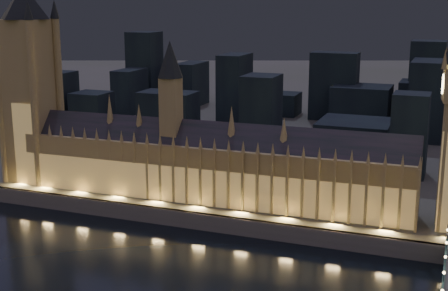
% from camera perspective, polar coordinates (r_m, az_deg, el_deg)
% --- Properties ---
extents(ground_plane, '(2000.00, 2000.00, 0.00)m').
position_cam_1_polar(ground_plane, '(260.82, -5.45, -10.70)').
color(ground_plane, black).
rests_on(ground_plane, ground).
extents(north_bank, '(2000.00, 960.00, 8.00)m').
position_cam_1_polar(north_bank, '(747.52, 12.53, 5.19)').
color(north_bank, '#414A34').
rests_on(north_bank, ground).
extents(embankment_wall, '(2000.00, 2.50, 8.00)m').
position_cam_1_polar(embankment_wall, '(293.79, -1.90, -6.98)').
color(embankment_wall, '#55564C').
rests_on(embankment_wall, ground).
extents(palace_of_westminster, '(202.00, 24.13, 78.00)m').
position_cam_1_polar(palace_of_westminster, '(307.71, -1.59, -1.66)').
color(palace_of_westminster, '#997F4B').
rests_on(palace_of_westminster, north_bank).
extents(victoria_tower, '(31.68, 31.68, 117.13)m').
position_cam_1_polar(victoria_tower, '(352.55, -17.42, 6.23)').
color(victoria_tower, '#997F4B').
rests_on(victoria_tower, north_bank).
extents(city_backdrop, '(443.71, 215.63, 67.90)m').
position_cam_1_polar(city_backdrop, '(470.00, 11.82, 3.82)').
color(city_backdrop, black).
rests_on(city_backdrop, north_bank).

